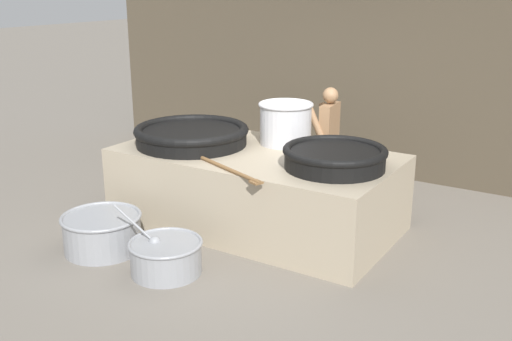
# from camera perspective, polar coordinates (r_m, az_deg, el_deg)

# --- Properties ---
(ground_plane) EXTENTS (60.00, 60.00, 0.00)m
(ground_plane) POSITION_cam_1_polar(r_m,az_deg,el_deg) (7.20, 0.00, -5.08)
(ground_plane) COLOR slate
(back_wall) EXTENTS (8.77, 0.24, 4.30)m
(back_wall) POSITION_cam_1_polar(r_m,az_deg,el_deg) (9.09, 9.39, 13.40)
(back_wall) COLOR #4C4233
(back_wall) RESTS_ON ground_plane
(hearth_platform) EXTENTS (3.23, 1.71, 0.89)m
(hearth_platform) POSITION_cam_1_polar(r_m,az_deg,el_deg) (7.04, 0.00, -1.73)
(hearth_platform) COLOR tan
(hearth_platform) RESTS_ON ground_plane
(giant_wok_near) EXTENTS (1.38, 1.38, 0.24)m
(giant_wok_near) POSITION_cam_1_polar(r_m,az_deg,el_deg) (7.24, -6.16, 3.43)
(giant_wok_near) COLOR black
(giant_wok_near) RESTS_ON hearth_platform
(giant_wok_far) EXTENTS (1.10, 1.10, 0.23)m
(giant_wok_far) POSITION_cam_1_polar(r_m,az_deg,el_deg) (6.33, 7.51, 1.32)
(giant_wok_far) COLOR black
(giant_wok_far) RESTS_ON hearth_platform
(stock_pot) EXTENTS (0.66, 0.66, 0.50)m
(stock_pot) POSITION_cam_1_polar(r_m,az_deg,el_deg) (7.22, 2.84, 4.60)
(stock_pot) COLOR silver
(stock_pot) RESTS_ON hearth_platform
(stirring_paddle) EXTENTS (1.09, 0.49, 0.04)m
(stirring_paddle) POSITION_cam_1_polar(r_m,az_deg,el_deg) (6.19, -2.47, 0.04)
(stirring_paddle) COLOR brown
(stirring_paddle) RESTS_ON hearth_platform
(cook) EXTENTS (0.37, 0.56, 1.47)m
(cook) POSITION_cam_1_polar(r_m,az_deg,el_deg) (7.95, 6.90, 3.06)
(cook) COLOR #9E7551
(cook) RESTS_ON ground_plane
(prep_bowl_vegetables) EXTENTS (0.96, 0.74, 0.64)m
(prep_bowl_vegetables) POSITION_cam_1_polar(r_m,az_deg,el_deg) (6.05, -8.58, -7.98)
(prep_bowl_vegetables) COLOR gray
(prep_bowl_vegetables) RESTS_ON ground_plane
(prep_bowl_meat) EXTENTS (0.86, 0.86, 0.41)m
(prep_bowl_meat) POSITION_cam_1_polar(r_m,az_deg,el_deg) (6.65, -14.44, -5.57)
(prep_bowl_meat) COLOR gray
(prep_bowl_meat) RESTS_ON ground_plane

